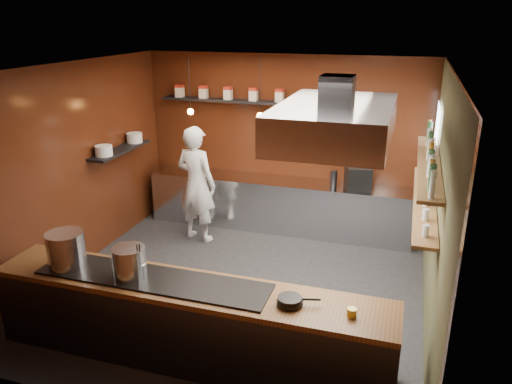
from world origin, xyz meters
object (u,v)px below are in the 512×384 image
at_px(extractor_hood, 335,122).
at_px(stockpot_large, 66,250).
at_px(chef, 196,184).
at_px(stockpot_small, 129,262).
at_px(espresso_machine, 358,178).

relative_size(extractor_hood, stockpot_large, 4.83).
relative_size(stockpot_large, chef, 0.21).
bearing_deg(stockpot_small, chef, 100.33).
relative_size(extractor_hood, chef, 1.03).
xyz_separation_m(stockpot_small, espresso_machine, (1.99, 3.74, -0.02)).
bearing_deg(stockpot_large, chef, 85.30).
height_order(extractor_hood, chef, extractor_hood).
height_order(stockpot_large, stockpot_small, stockpot_large).
distance_m(extractor_hood, espresso_machine, 2.88).
bearing_deg(stockpot_large, espresso_machine, 53.39).
bearing_deg(stockpot_large, extractor_hood, 24.44).
distance_m(extractor_hood, stockpot_small, 2.69).
distance_m(espresso_machine, chef, 2.65).
bearing_deg(espresso_machine, extractor_hood, -110.19).
xyz_separation_m(stockpot_large, chef, (0.25, 2.98, -0.17)).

